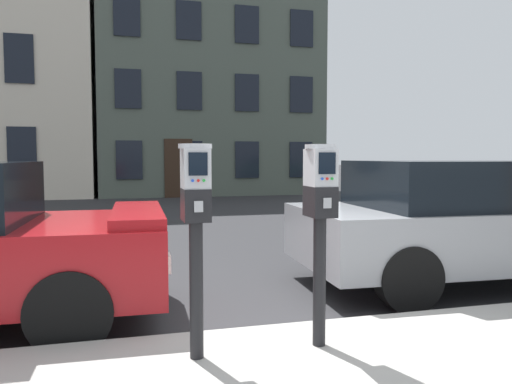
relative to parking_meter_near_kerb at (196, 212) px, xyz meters
The scene contains 5 objects.
ground_plane 1.41m from the parking_meter_near_kerb, 20.96° to the left, with size 160.00×160.00×0.00m, color #28282B.
parking_meter_near_kerb is the anchor object (origin of this frame).
parking_meter_twin_adjacent 0.87m from the parking_meter_near_kerb, ahead, with size 0.22×0.25×1.41m.
parked_car_grey_estate 4.00m from the parking_meter_near_kerb, 24.79° to the left, with size 4.50×2.01×1.42m.
townhouse_brownstone 18.45m from the parking_meter_near_kerb, 80.01° to the left, with size 8.48×5.49×9.83m.
Camera 1 is at (-1.30, -3.59, 1.47)m, focal length 35.84 mm.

